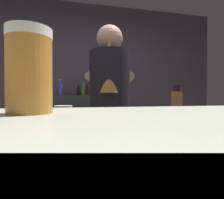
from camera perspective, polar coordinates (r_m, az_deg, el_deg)
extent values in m
cube|color=#4C4257|center=(3.51, -9.57, 5.66)|extent=(5.20, 0.10, 2.70)
cube|color=#493C2D|center=(2.21, 2.51, -14.84)|extent=(2.10, 0.60, 0.92)
cube|color=#31353B|center=(3.26, -10.09, -8.29)|extent=(0.80, 0.36, 1.08)
cube|color=#332B38|center=(1.76, -0.69, -20.11)|extent=(0.28, 0.20, 0.86)
cylinder|color=black|center=(1.64, -0.70, 4.03)|extent=(0.34, 0.34, 0.58)
sphere|color=tan|center=(1.71, -0.70, 17.54)|extent=(0.22, 0.22, 0.22)
cone|color=#B27A33|center=(1.56, -0.83, 10.46)|extent=(0.18, 0.18, 0.46)
cylinder|color=tan|center=(1.82, -5.90, 6.35)|extent=(0.16, 0.33, 0.08)
cylinder|color=tan|center=(1.81, 4.91, 6.38)|extent=(0.16, 0.33, 0.08)
cube|color=#925F35|center=(2.38, 18.51, -0.16)|extent=(0.10, 0.08, 0.20)
cylinder|color=black|center=(2.36, 17.95, 3.10)|extent=(0.02, 0.02, 0.07)
cylinder|color=black|center=(2.38, 18.53, 3.14)|extent=(0.02, 0.02, 0.07)
cylinder|color=black|center=(2.39, 19.10, 3.19)|extent=(0.02, 0.02, 0.08)
cylinder|color=silver|center=(2.04, -14.13, -2.43)|extent=(0.18, 0.18, 0.05)
cube|color=silver|center=(2.10, 4.36, -2.87)|extent=(0.24, 0.04, 0.01)
cylinder|color=#C77F32|center=(0.36, -23.10, 6.30)|extent=(0.07, 0.07, 0.13)
cylinder|color=white|center=(0.37, -23.17, 17.36)|extent=(0.07, 0.07, 0.02)
cylinder|color=#3A51A2|center=(3.23, -14.96, 2.76)|extent=(0.06, 0.06, 0.18)
cylinder|color=#3A51A2|center=(3.24, -14.97, 4.93)|extent=(0.03, 0.03, 0.07)
cylinder|color=silver|center=(3.24, -14.98, 5.63)|extent=(0.03, 0.03, 0.01)
cylinder|color=black|center=(3.32, -9.91, 2.25)|extent=(0.05, 0.05, 0.12)
cylinder|color=black|center=(3.32, -9.91, 3.70)|extent=(0.02, 0.02, 0.05)
cylinder|color=red|center=(3.32, -9.92, 4.18)|extent=(0.03, 0.03, 0.01)
cylinder|color=black|center=(3.22, -7.26, 2.40)|extent=(0.05, 0.05, 0.13)
cylinder|color=black|center=(3.22, -7.26, 4.03)|extent=(0.02, 0.02, 0.05)
cylinder|color=red|center=(3.22, -7.26, 4.58)|extent=(0.03, 0.03, 0.01)
cylinder|color=#518439|center=(3.30, -8.38, 2.68)|extent=(0.06, 0.06, 0.17)
cylinder|color=#518439|center=(3.30, -8.39, 4.71)|extent=(0.03, 0.03, 0.07)
cylinder|color=black|center=(3.31, -8.39, 5.38)|extent=(0.03, 0.03, 0.01)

